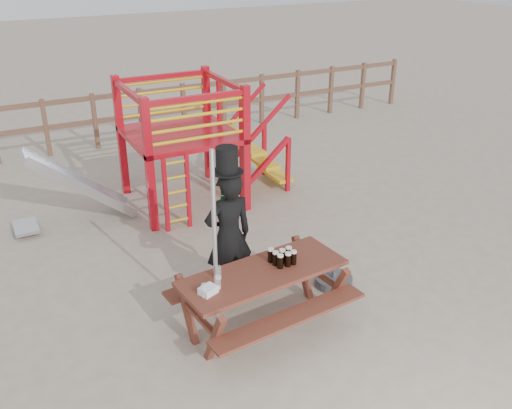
{
  "coord_description": "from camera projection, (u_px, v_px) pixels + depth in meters",
  "views": [
    {
      "loc": [
        -2.8,
        -4.96,
        4.15
      ],
      "look_at": [
        0.16,
        0.8,
        1.1
      ],
      "focal_mm": 40.0,
      "sensor_mm": 36.0,
      "label": 1
    }
  ],
  "objects": [
    {
      "name": "back_fence",
      "position": [
        118.0,
        112.0,
        12.24
      ],
      "size": [
        15.09,
        0.09,
        1.2
      ],
      "color": "brown",
      "rests_on": "ground"
    },
    {
      "name": "playground_fort",
      "position": [
        177.0,
        143.0,
        9.39
      ],
      "size": [
        4.71,
        1.84,
        2.1
      ],
      "color": "#B50C18",
      "rests_on": "ground"
    },
    {
      "name": "paper_bag",
      "position": [
        208.0,
        290.0,
        5.99
      ],
      "size": [
        0.22,
        0.2,
        0.08
      ],
      "primitive_type": "cube",
      "rotation": [
        0.0,
        0.0,
        0.39
      ],
      "color": "white",
      "rests_on": "picnic_table"
    },
    {
      "name": "man_with_hat",
      "position": [
        229.0,
        233.0,
        6.91
      ],
      "size": [
        0.62,
        0.41,
        2.0
      ],
      "rotation": [
        0.0,
        0.0,
        3.15
      ],
      "color": "black",
      "rests_on": "ground"
    },
    {
      "name": "stout_pints",
      "position": [
        283.0,
        257.0,
        6.51
      ],
      "size": [
        0.28,
        0.24,
        0.17
      ],
      "color": "black",
      "rests_on": "picnic_table"
    },
    {
      "name": "picnic_table",
      "position": [
        263.0,
        291.0,
        6.52
      ],
      "size": [
        2.06,
        1.53,
        0.75
      ],
      "rotation": [
        0.0,
        0.0,
        0.11
      ],
      "color": "brown",
      "rests_on": "ground"
    },
    {
      "name": "ground",
      "position": [
        275.0,
        314.0,
        6.92
      ],
      "size": [
        60.0,
        60.0,
        0.0
      ],
      "primitive_type": "plane",
      "color": "tan",
      "rests_on": "ground"
    },
    {
      "name": "parasol_base",
      "position": [
        334.0,
        281.0,
        7.48
      ],
      "size": [
        0.5,
        0.5,
        0.21
      ],
      "color": "#3D3D43",
      "rests_on": "ground"
    },
    {
      "name": "metal_pole",
      "position": [
        215.0,
        248.0,
        6.13
      ],
      "size": [
        0.05,
        0.05,
        2.24
      ],
      "primitive_type": "cylinder",
      "color": "#B2B2B7",
      "rests_on": "ground"
    },
    {
      "name": "empty_glasses",
      "position": [
        214.0,
        282.0,
        6.08
      ],
      "size": [
        0.34,
        0.32,
        0.15
      ],
      "color": "silver",
      "rests_on": "picnic_table"
    }
  ]
}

